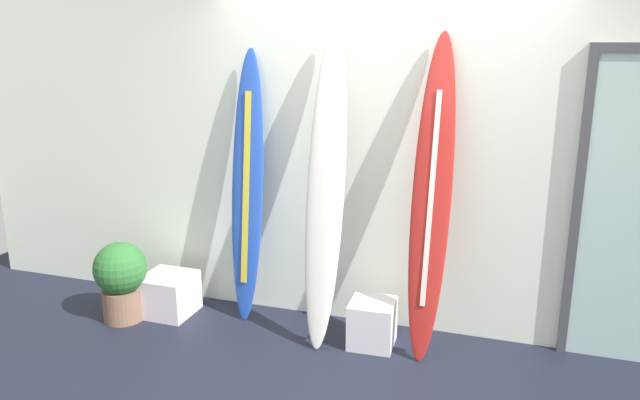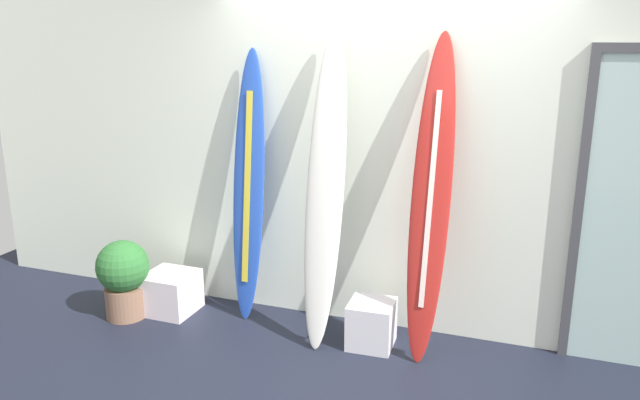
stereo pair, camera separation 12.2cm
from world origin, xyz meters
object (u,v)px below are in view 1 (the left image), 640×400
surfboard_ivory (326,191)px  potted_plant (121,278)px  surfboard_crimson (431,201)px  surfboard_cobalt (247,191)px  display_block_center (169,294)px  display_block_left (372,323)px

surfboard_ivory → potted_plant: bearing=-171.2°
surfboard_ivory → surfboard_crimson: 0.74m
surfboard_cobalt → surfboard_ivory: surfboard_ivory is taller
surfboard_crimson → display_block_center: 2.24m
surfboard_cobalt → surfboard_crimson: size_ratio=0.95×
display_block_left → display_block_center: (-1.67, -0.00, -0.00)m
display_block_left → display_block_center: display_block_left is taller
surfboard_cobalt → potted_plant: (-0.92, -0.39, -0.68)m
surfboard_ivory → surfboard_crimson: surfboard_ivory is taller
surfboard_ivory → display_block_left: surfboard_ivory is taller
display_block_center → potted_plant: (-0.29, -0.21, 0.19)m
surfboard_crimson → display_block_center: size_ratio=5.71×
display_block_left → surfboard_cobalt: bearing=170.3°
surfboard_ivory → potted_plant: (-1.59, -0.25, -0.76)m
surfboard_crimson → display_block_left: 1.00m
surfboard_ivory → display_block_left: bearing=-6.0°
surfboard_ivory → surfboard_crimson: bearing=3.4°
surfboard_cobalt → surfboard_ivory: size_ratio=0.93×
display_block_center → potted_plant: size_ratio=0.61×
surfboard_cobalt → potted_plant: bearing=-157.3°
display_block_center → potted_plant: bearing=-144.4°
surfboard_cobalt → display_block_left: 1.36m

